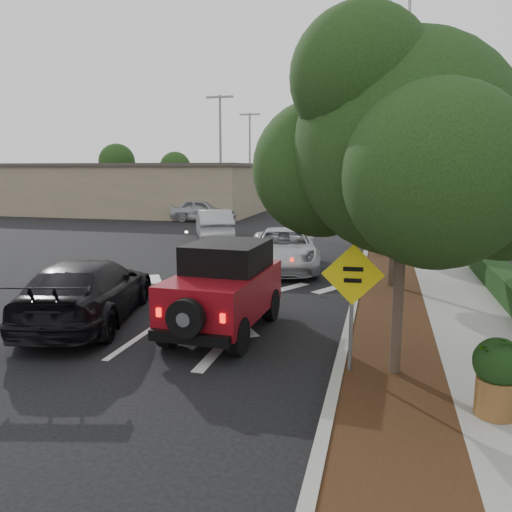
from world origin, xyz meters
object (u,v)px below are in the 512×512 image
(red_jeep, at_px, (227,286))
(silver_suv_ahead, at_px, (283,249))
(speed_hump_sign, at_px, (352,291))
(black_suv_oncoming, at_px, (88,291))

(red_jeep, xyz_separation_m, silver_suv_ahead, (-0.13, 7.53, -0.30))
(red_jeep, bearing_deg, silver_suv_ahead, 93.71)
(silver_suv_ahead, bearing_deg, speed_hump_sign, -83.08)
(red_jeep, bearing_deg, black_suv_oncoming, -173.57)
(silver_suv_ahead, distance_m, speed_hump_sign, 10.12)
(silver_suv_ahead, height_order, speed_hump_sign, speed_hump_sign)
(speed_hump_sign, bearing_deg, silver_suv_ahead, 103.76)
(black_suv_oncoming, bearing_deg, red_jeep, 170.18)
(silver_suv_ahead, bearing_deg, black_suv_oncoming, -125.13)
(silver_suv_ahead, distance_m, black_suv_oncoming, 8.49)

